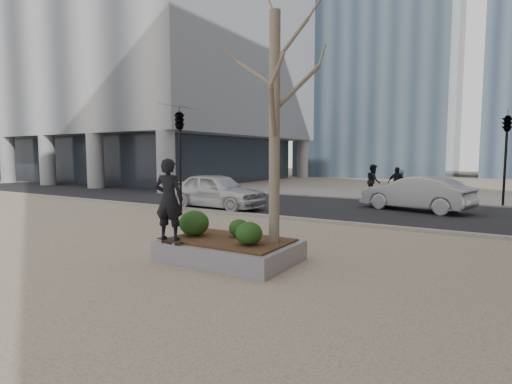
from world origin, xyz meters
The scene contains 18 objects.
ground centered at (0.00, 0.00, 0.00)m, with size 120.00×120.00×0.00m, color gray.
street centered at (0.00, 10.00, 0.01)m, with size 60.00×8.00×0.02m, color black.
far_sidewalk centered at (0.00, 17.00, 0.01)m, with size 60.00×6.00×0.02m, color gray.
planter centered at (1.00, 0.00, 0.23)m, with size 3.00×2.00×0.45m, color gray.
planter_mulch centered at (1.00, 0.00, 0.47)m, with size 2.70×1.70×0.04m, color #382314.
sycamore_tree centered at (2.00, 0.30, 3.79)m, with size 2.80×2.80×6.60m, color gray, non-canonical shape.
shrub_left centered at (0.03, -0.10, 0.79)m, with size 0.72×0.72×0.61m, color black.
shrub_middle centered at (1.04, 0.34, 0.70)m, with size 0.49×0.49×0.42m, color #153C13.
shrub_right centered at (1.69, -0.26, 0.74)m, with size 0.59×0.59×0.50m, color #1C3A12.
skateboard centered at (-0.02, -0.88, 0.49)m, with size 0.78×0.20×0.07m, color black, non-canonical shape.
skateboarder centered at (-0.02, -0.88, 1.44)m, with size 0.66×0.44×1.82m, color black.
police_car centered at (-4.62, 7.00, 0.82)m, with size 1.89×4.69×1.60m, color silver.
car_silver centered at (3.22, 10.87, 0.77)m, with size 1.60×4.58×1.51m, color #94979C.
pedestrian_a centered at (0.20, 15.39, 0.96)m, with size 0.91×0.71×1.88m, color black.
pedestrian_b centered at (1.21, 17.61, 0.79)m, with size 0.99×0.57×1.53m, color #385165.
pedestrian_c centered at (1.49, 15.40, 0.89)m, with size 1.02×0.42×1.74m, color black.
traffic_light_near centered at (-5.50, 5.60, 2.25)m, with size 0.60×2.48×4.50m, color black, non-canonical shape.
traffic_light_far centered at (6.50, 14.60, 2.25)m, with size 0.60×2.48×4.50m, color black, non-canonical shape.
Camera 1 is at (6.20, -7.42, 2.42)m, focal length 28.00 mm.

